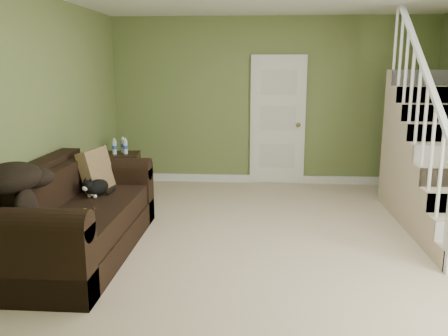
% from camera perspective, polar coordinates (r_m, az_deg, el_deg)
% --- Properties ---
extents(floor, '(5.00, 5.50, 0.01)m').
position_cam_1_polar(floor, '(5.12, 6.23, -9.06)').
color(floor, tan).
rests_on(floor, ground).
extents(wall_back, '(5.00, 0.04, 2.60)m').
position_cam_1_polar(wall_back, '(7.54, 5.75, 7.94)').
color(wall_back, olive).
rests_on(wall_back, floor).
extents(wall_front, '(5.00, 0.04, 2.60)m').
position_cam_1_polar(wall_front, '(2.10, 9.57, -3.06)').
color(wall_front, olive).
rests_on(wall_front, floor).
extents(wall_left, '(0.04, 5.50, 2.60)m').
position_cam_1_polar(wall_left, '(5.32, -21.53, 5.42)').
color(wall_left, olive).
rests_on(wall_left, floor).
extents(baseboard_back, '(5.00, 0.04, 0.12)m').
position_cam_1_polar(baseboard_back, '(7.70, 5.56, -1.31)').
color(baseboard_back, white).
rests_on(baseboard_back, floor).
extents(baseboard_left, '(0.04, 5.50, 0.12)m').
position_cam_1_polar(baseboard_left, '(5.57, -20.26, -7.31)').
color(baseboard_left, white).
rests_on(baseboard_left, floor).
extents(door, '(0.86, 0.12, 2.02)m').
position_cam_1_polar(door, '(7.53, 6.48, 5.67)').
color(door, white).
rests_on(door, floor).
extents(staircase, '(1.00, 2.51, 2.82)m').
position_cam_1_polar(staircase, '(6.26, 24.63, -0.06)').
color(staircase, tan).
rests_on(staircase, floor).
extents(sofa, '(1.00, 2.32, 0.92)m').
position_cam_1_polar(sofa, '(4.97, -17.61, -5.97)').
color(sofa, black).
rests_on(sofa, floor).
extents(side_table, '(0.56, 0.56, 0.83)m').
position_cam_1_polar(side_table, '(7.11, -12.14, -0.61)').
color(side_table, black).
rests_on(side_table, floor).
extents(cat, '(0.26, 0.48, 0.23)m').
position_cam_1_polar(cat, '(5.20, -15.08, -2.30)').
color(cat, black).
rests_on(cat, sofa).
extents(banana, '(0.15, 0.18, 0.05)m').
position_cam_1_polar(banana, '(4.60, -16.22, -5.08)').
color(banana, yellow).
rests_on(banana, sofa).
extents(throw_pillow, '(0.32, 0.52, 0.51)m').
position_cam_1_polar(throw_pillow, '(5.50, -15.06, -0.35)').
color(throw_pillow, '#4A341D').
rests_on(throw_pillow, sofa).
extents(throw_blanket, '(0.51, 0.64, 0.25)m').
position_cam_1_polar(throw_blanket, '(4.27, -24.26, -1.08)').
color(throw_blanket, black).
rests_on(throw_blanket, sofa).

